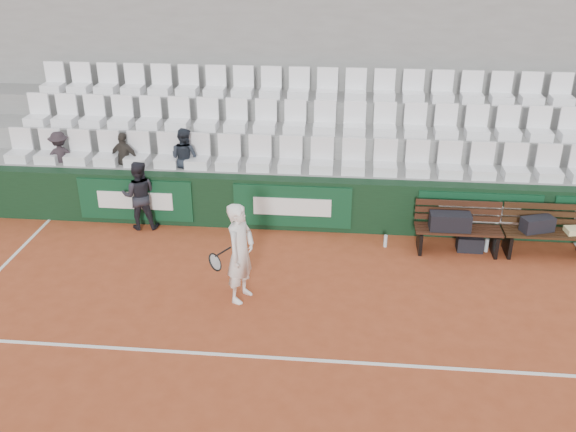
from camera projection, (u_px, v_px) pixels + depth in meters
The scene contains 23 objects.
ground at pixel (281, 358), 8.70m from camera, with size 80.00×80.00×0.00m, color #A74725.
court_baseline at pixel (281, 358), 8.70m from camera, with size 18.00×0.06×0.01m, color white.
back_barrier at pixel (307, 204), 12.07m from camera, with size 18.00×0.34×1.00m.
grandstand_tier_front at pixel (306, 191), 12.64m from camera, with size 18.00×0.95×1.00m, color gray.
grandstand_tier_mid at pixel (309, 163), 13.40m from camera, with size 18.00×0.95×1.45m, color gray.
grandstand_tier_back at pixel (312, 138), 14.16m from camera, with size 18.00×0.95×1.90m, color gray.
grandstand_rear_wall at pixel (315, 76), 14.18m from camera, with size 18.00×0.30×4.40m, color gray.
seat_row_front at pixel (306, 155), 12.14m from camera, with size 11.90×0.44×0.63m, color white.
seat_row_mid at pixel (310, 118), 12.80m from camera, with size 11.90×0.44×0.63m, color white.
seat_row_back at pixel (313, 84), 13.46m from camera, with size 11.90×0.44×0.63m, color white.
bench_left at pixel (457, 240), 11.35m from camera, with size 1.50×0.56×0.45m, color #371B10.
bench_right at pixel (546, 243), 11.23m from camera, with size 1.50×0.56×0.45m, color #341E0F.
sports_bag_left at pixel (450, 222), 11.17m from camera, with size 0.70×0.30×0.30m, color black.
sports_bag_right at pixel (537, 224), 11.12m from camera, with size 0.55×0.26×0.26m, color black.
towel at pixel (576, 230), 11.08m from camera, with size 0.35×0.25×0.10m, color beige.
sports_bag_ground at pixel (470, 243), 11.42m from camera, with size 0.45×0.28×0.28m, color black.
water_bottle_near at pixel (385, 241), 11.55m from camera, with size 0.06×0.06×0.23m, color silver.
water_bottle_far at pixel (487, 245), 11.38m from camera, with size 0.07×0.07×0.25m, color silver.
tennis_player at pixel (240, 253), 9.72m from camera, with size 0.78×0.68×1.61m.
ball_kid at pixel (139, 195), 12.03m from camera, with size 0.65×0.51×1.34m, color black.
spectator_a at pixel (57, 136), 12.51m from camera, with size 0.68×0.39×1.06m, color #292025.
spectator_b at pixel (122, 137), 12.40m from camera, with size 0.63×0.26×1.08m, color #322D28.
spectator_c at pixel (183, 136), 12.26m from camera, with size 0.59×0.46×1.21m, color #1E242D.
Camera 1 is at (0.77, -6.98, 5.49)m, focal length 40.00 mm.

